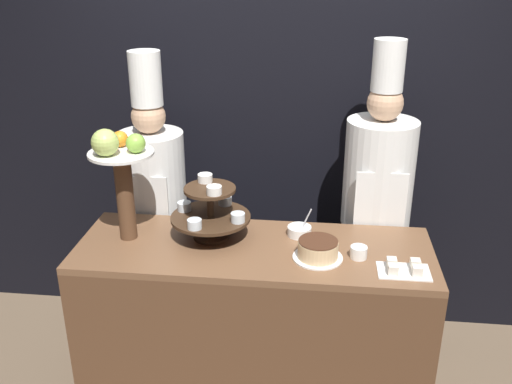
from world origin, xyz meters
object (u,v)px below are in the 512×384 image
object	(u,v)px
cake_square_tray	(404,268)
serving_bowl_far	(299,231)
cake_round	(318,250)
cup_white	(359,252)
tiered_stand	(210,211)
chef_left	(154,198)
chef_center_left	(376,200)
fruit_pedestal	(120,167)

from	to	relation	value
cake_square_tray	serving_bowl_far	distance (m)	0.57
cake_round	cup_white	bearing A→B (deg)	7.88
tiered_stand	chef_left	size ratio (longest dim) A/B	0.22
chef_left	serving_bowl_far	bearing A→B (deg)	-22.70
cup_white	cake_square_tray	world-z (taller)	cup_white
serving_bowl_far	chef_left	xyz separation A→B (m)	(-0.86, 0.36, -0.01)
tiered_stand	serving_bowl_far	world-z (taller)	tiered_stand
tiered_stand	serving_bowl_far	size ratio (longest dim) A/B	2.65
tiered_stand	chef_center_left	size ratio (longest dim) A/B	0.21
cake_round	serving_bowl_far	bearing A→B (deg)	112.81
cup_white	chef_left	xyz separation A→B (m)	(-1.14, 0.56, -0.02)
cup_white	serving_bowl_far	world-z (taller)	serving_bowl_far
fruit_pedestal	cake_square_tray	xyz separation A→B (m)	(1.35, -0.18, -0.36)
cup_white	serving_bowl_far	distance (m)	0.35
cake_square_tray	chef_center_left	xyz separation A→B (m)	(-0.07, 0.67, 0.04)
cup_white	chef_center_left	size ratio (longest dim) A/B	0.04
serving_bowl_far	chef_left	world-z (taller)	chef_left
cup_white	serving_bowl_far	xyz separation A→B (m)	(-0.29, 0.20, -0.00)
cake_round	chef_center_left	bearing A→B (deg)	61.53
tiered_stand	cup_white	xyz separation A→B (m)	(0.73, -0.13, -0.12)
tiered_stand	chef_center_left	distance (m)	0.96
fruit_pedestal	serving_bowl_far	xyz separation A→B (m)	(0.86, 0.13, -0.36)
fruit_pedestal	cake_round	xyz separation A→B (m)	(0.96, -0.10, -0.34)
cake_round	chef_left	xyz separation A→B (m)	(-0.95, 0.59, -0.03)
tiered_stand	chef_left	world-z (taller)	chef_left
cake_square_tray	serving_bowl_far	world-z (taller)	serving_bowl_far
cake_round	chef_center_left	size ratio (longest dim) A/B	0.13
cup_white	chef_left	size ratio (longest dim) A/B	0.04
cake_square_tray	cup_white	bearing A→B (deg)	150.72
tiered_stand	chef_center_left	xyz separation A→B (m)	(0.85, 0.43, -0.09)
cake_square_tray	chef_left	bearing A→B (deg)	153.49
chef_center_left	tiered_stand	bearing A→B (deg)	-153.25
cake_square_tray	chef_center_left	distance (m)	0.67
fruit_pedestal	serving_bowl_far	size ratio (longest dim) A/B	3.88
cake_square_tray	serving_bowl_far	size ratio (longest dim) A/B	1.56
tiered_stand	fruit_pedestal	size ratio (longest dim) A/B	0.68
tiered_stand	chef_center_left	world-z (taller)	chef_center_left
tiered_stand	chef_left	distance (m)	0.61
cup_white	serving_bowl_far	size ratio (longest dim) A/B	0.53
cake_square_tray	chef_left	distance (m)	1.50
tiered_stand	cake_square_tray	distance (m)	0.96
tiered_stand	chef_center_left	bearing A→B (deg)	26.75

